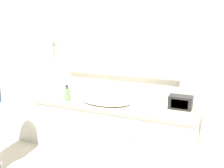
{
  "coord_description": "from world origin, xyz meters",
  "views": [
    {
      "loc": [
        1.01,
        -2.01,
        1.61
      ],
      "look_at": [
        -0.02,
        0.28,
        1.04
      ],
      "focal_mm": 40.0,
      "sensor_mm": 36.0,
      "label": 1
    }
  ],
  "objects_px": {
    "soap_bottle": "(67,94)",
    "sink_basin": "(106,101)",
    "picture_frame": "(149,104)",
    "appliance_box": "(180,102)"
  },
  "relations": [
    {
      "from": "soap_bottle",
      "to": "sink_basin",
      "type": "bearing_deg",
      "value": 15.16
    },
    {
      "from": "picture_frame",
      "to": "soap_bottle",
      "type": "bearing_deg",
      "value": -178.35
    },
    {
      "from": "sink_basin",
      "to": "appliance_box",
      "type": "distance_m",
      "value": 0.75
    },
    {
      "from": "sink_basin",
      "to": "soap_bottle",
      "type": "relative_size",
      "value": 3.04
    },
    {
      "from": "sink_basin",
      "to": "appliance_box",
      "type": "xyz_separation_m",
      "value": [
        0.74,
        0.11,
        0.04
      ]
    },
    {
      "from": "sink_basin",
      "to": "picture_frame",
      "type": "height_order",
      "value": "sink_basin"
    },
    {
      "from": "soap_bottle",
      "to": "picture_frame",
      "type": "xyz_separation_m",
      "value": [
        0.89,
        0.03,
        -0.0
      ]
    },
    {
      "from": "soap_bottle",
      "to": "appliance_box",
      "type": "bearing_deg",
      "value": 10.67
    },
    {
      "from": "soap_bottle",
      "to": "appliance_box",
      "type": "relative_size",
      "value": 0.78
    },
    {
      "from": "soap_bottle",
      "to": "picture_frame",
      "type": "height_order",
      "value": "soap_bottle"
    }
  ]
}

